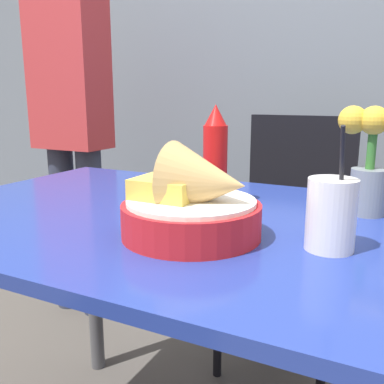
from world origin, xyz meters
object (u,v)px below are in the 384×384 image
at_px(chair_far_window, 293,218).
at_px(drink_cup, 331,217).
at_px(flower_vase, 371,154).
at_px(food_basket, 195,204).
at_px(ketchup_bottle, 215,156).
at_px(person_standing, 71,115).

xyz_separation_m(chair_far_window, drink_cup, (0.25, -0.84, 0.26)).
height_order(drink_cup, flower_vase, flower_vase).
xyz_separation_m(drink_cup, flower_vase, (0.03, 0.25, 0.07)).
xyz_separation_m(food_basket, ketchup_bottle, (-0.07, 0.25, 0.05)).
bearing_deg(chair_far_window, person_standing, -173.70).
bearing_deg(person_standing, drink_cup, -31.37).
height_order(food_basket, person_standing, person_standing).
height_order(food_basket, ketchup_bottle, ketchup_bottle).
height_order(flower_vase, person_standing, person_standing).
relative_size(chair_far_window, drink_cup, 4.47).
bearing_deg(drink_cup, ketchup_bottle, 145.31).
distance_m(chair_far_window, ketchup_bottle, 0.71).
relative_size(food_basket, person_standing, 0.16).
bearing_deg(ketchup_bottle, drink_cup, -34.69).
distance_m(food_basket, ketchup_bottle, 0.26).
bearing_deg(flower_vase, food_basket, -131.18).
bearing_deg(flower_vase, chair_far_window, 116.17).
distance_m(food_basket, drink_cup, 0.23).
bearing_deg(chair_far_window, drink_cup, -73.15).
height_order(ketchup_bottle, person_standing, person_standing).
bearing_deg(ketchup_bottle, person_standing, 149.76).
xyz_separation_m(flower_vase, person_standing, (-1.24, 0.48, 0.03)).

